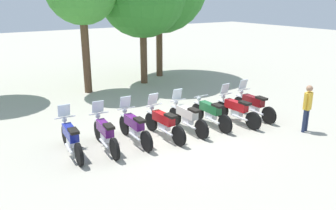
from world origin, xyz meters
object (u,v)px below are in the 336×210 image
object	(u,v)px
motorcycle_1	(105,133)
motorcycle_4	(187,117)
motorcycle_0	(71,138)
motorcycle_6	(236,110)
motorcycle_2	(134,127)
motorcycle_3	(163,123)
person_0	(307,105)
motorcycle_5	(210,113)
motorcycle_7	(253,104)

from	to	relation	value
motorcycle_1	motorcycle_4	distance (m)	2.93
motorcycle_0	motorcycle_6	bearing A→B (deg)	-93.09
motorcycle_4	motorcycle_6	size ratio (longest dim) A/B	1.00
motorcycle_2	motorcycle_6	distance (m)	3.93
motorcycle_0	motorcycle_3	distance (m)	2.95
motorcycle_0	motorcycle_1	bearing A→B (deg)	-98.34
motorcycle_3	person_0	bearing A→B (deg)	-119.80
motorcycle_3	motorcycle_5	world-z (taller)	motorcycle_3
motorcycle_5	motorcycle_6	bearing A→B (deg)	-104.70
motorcycle_5	motorcycle_1	bearing A→B (deg)	88.11
motorcycle_4	motorcycle_5	bearing A→B (deg)	-93.42
motorcycle_0	motorcycle_5	size ratio (longest dim) A/B	1.00
motorcycle_1	motorcycle_4	size ratio (longest dim) A/B	1.00
motorcycle_0	person_0	xyz separation A→B (m)	(7.25, -2.60, 0.43)
motorcycle_1	motorcycle_4	world-z (taller)	same
motorcycle_6	motorcycle_2	bearing A→B (deg)	80.17
motorcycle_0	motorcycle_2	size ratio (longest dim) A/B	1.00
motorcycle_5	motorcycle_7	world-z (taller)	motorcycle_7
motorcycle_6	motorcycle_0	bearing A→B (deg)	80.39
motorcycle_6	person_0	bearing A→B (deg)	-146.45
motorcycle_3	motorcycle_7	size ratio (longest dim) A/B	1.00
motorcycle_1	person_0	distance (m)	6.73
motorcycle_7	motorcycle_3	bearing A→B (deg)	89.46
motorcycle_3	motorcycle_4	world-z (taller)	same
motorcycle_0	motorcycle_4	world-z (taller)	same
motorcycle_1	motorcycle_3	world-z (taller)	same
motorcycle_4	motorcycle_6	xyz separation A→B (m)	(1.95, -0.34, 0.00)
motorcycle_6	motorcycle_7	xyz separation A→B (m)	(0.98, 0.11, 0.00)
motorcycle_3	motorcycle_4	distance (m)	0.98
motorcycle_1	person_0	size ratio (longest dim) A/B	1.34
motorcycle_2	motorcycle_7	bearing A→B (deg)	-93.06
motorcycle_4	person_0	bearing A→B (deg)	-123.52
motorcycle_6	person_0	size ratio (longest dim) A/B	1.34
motorcycle_3	motorcycle_4	xyz separation A→B (m)	(0.98, 0.05, 0.00)
motorcycle_1	motorcycle_6	xyz separation A→B (m)	(4.87, -0.49, 0.00)
motorcycle_2	person_0	size ratio (longest dim) A/B	1.34
motorcycle_7	person_0	bearing A→B (deg)	-165.96
motorcycle_1	motorcycle_2	bearing A→B (deg)	-85.61
motorcycle_2	person_0	world-z (taller)	person_0
person_0	motorcycle_0	bearing A→B (deg)	-117.08
motorcycle_6	person_0	world-z (taller)	person_0
motorcycle_0	person_0	world-z (taller)	person_0
motorcycle_1	person_0	bearing A→B (deg)	-105.96
motorcycle_6	motorcycle_4	bearing A→B (deg)	77.28
motorcycle_3	motorcycle_7	world-z (taller)	same
motorcycle_5	motorcycle_7	distance (m)	1.96
motorcycle_0	motorcycle_6	distance (m)	5.89
person_0	motorcycle_4	bearing A→B (deg)	-131.16
motorcycle_0	motorcycle_1	distance (m)	1.00
motorcycle_7	motorcycle_5	bearing A→B (deg)	87.20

